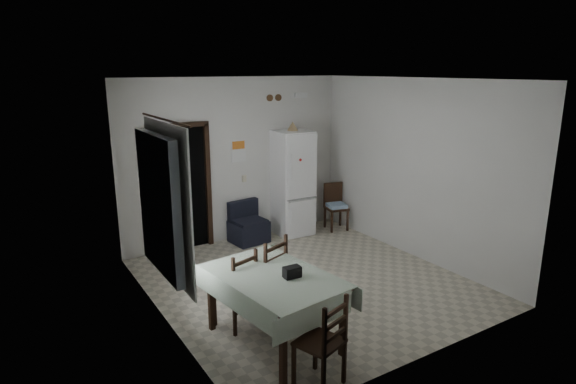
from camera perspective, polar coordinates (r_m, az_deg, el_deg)
The scene contains 25 objects.
ground at distance 7.19m, azimuth 2.15°, elevation -10.55°, with size 4.50×4.50×0.00m, color #B9B197.
ceiling at distance 6.51m, azimuth 2.40°, elevation 13.24°, with size 4.20×4.50×0.02m, color white, non-canonical shape.
wall_back at distance 8.61m, azimuth -6.20°, elevation 3.76°, with size 4.20×0.02×2.90m, color silver, non-canonical shape.
wall_front at distance 5.08m, azimuth 16.74°, elevation -4.41°, with size 4.20×0.02×2.90m, color silver, non-canonical shape.
wall_left at distance 5.82m, azimuth -15.09°, elevation -1.89°, with size 0.02×4.50×2.90m, color silver, non-canonical shape.
wall_right at distance 8.05m, azimuth 14.74°, elevation 2.61°, with size 0.02×4.50×2.90m, color silver, non-canonical shape.
doorway at distance 8.49m, azimuth -13.11°, elevation 0.62°, with size 1.06×0.52×2.22m.
window_recess at distance 5.60m, azimuth -15.03°, elevation -1.47°, with size 0.10×1.20×1.60m, color silver.
curtain at distance 5.63m, azimuth -13.96°, elevation -1.32°, with size 0.02×1.45×1.85m, color silver.
curtain_rod at distance 5.46m, azimuth -14.47°, elevation 8.34°, with size 0.02×0.02×1.60m, color black.
calendar at distance 8.59m, azimuth -5.90°, elevation 4.90°, with size 0.28×0.02×0.40m, color white.
calendar_image at distance 8.57m, azimuth -5.90°, elevation 5.55°, with size 0.24×0.01×0.14m, color orange.
light_switch at distance 8.74m, azimuth -5.22°, elevation 1.60°, with size 0.08×0.02×0.12m, color beige.
vent_left at distance 8.79m, azimuth -2.17°, elevation 11.09°, with size 0.12×0.12×0.03m, color brown.
vent_right at distance 8.88m, azimuth -1.15°, elevation 11.13°, with size 0.12×0.12×0.03m, color brown.
emergency_light at distance 9.11m, azimuth 1.52°, elevation 11.40°, with size 0.25×0.07×0.09m, color white.
fridge at distance 8.91m, azimuth 0.52°, elevation 1.06°, with size 0.63×0.63×1.94m, color white, non-canonical shape.
tan_cone at distance 8.77m, azimuth 0.56°, elevation 7.82°, with size 0.20×0.20×0.16m, color tan.
navy_seat at distance 8.63m, azimuth -4.69°, elevation -3.62°, with size 0.60×0.58×0.73m, color black, non-canonical shape.
corner_chair at distance 9.30m, azimuth 5.76°, elevation -1.78°, with size 0.39×0.39×0.89m, color black, non-canonical shape.
dining_table at distance 5.58m, azimuth -1.70°, elevation -13.66°, with size 1.03×1.58×0.82m, color #AFC1A6, non-canonical shape.
black_bag at distance 5.32m, azimuth 0.48°, elevation -9.46°, with size 0.19×0.11×0.12m, color black.
dining_chair_far_left at distance 5.90m, azimuth -6.30°, elevation -11.21°, with size 0.42×0.42×0.98m, color black, non-canonical shape.
dining_chair_far_right at distance 6.09m, azimuth -2.87°, elevation -9.87°, with size 0.45×0.45×1.06m, color black, non-canonical shape.
dining_chair_near_head at distance 4.88m, azimuth 3.76°, elevation -17.18°, with size 0.41×0.41×0.96m, color black, non-canonical shape.
Camera 1 is at (-3.68, -5.37, 3.04)m, focal length 30.00 mm.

